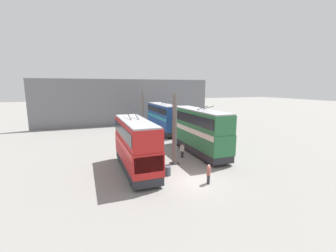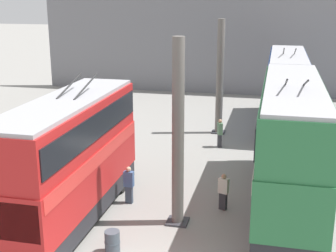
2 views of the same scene
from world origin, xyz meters
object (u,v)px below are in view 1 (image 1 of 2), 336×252
Objects in this scene: bus_left_far at (163,117)px; person_by_left_row at (182,150)px; person_aisle_midway at (152,136)px; oil_drum at (168,171)px; bus_left_near at (199,128)px; person_aisle_foreground at (209,174)px; bus_right_far at (136,143)px; person_by_right_row at (149,154)px.

bus_left_far is 14.25m from person_by_left_row.
oil_drum is (-12.57, 2.19, -0.49)m from person_aisle_midway.
person_by_left_row is (-1.01, 2.57, -2.18)m from bus_left_near.
bus_left_near is 9.08m from person_aisle_foreground.
bus_left_near is 1.20× the size of bus_right_far.
person_aisle_midway is at bearing 27.30° from person_by_left_row.
person_by_left_row is at bearing 128.04° from person_aisle_foreground.
bus_left_near is at bearing 111.98° from person_aisle_foreground.
bus_right_far reaches higher than person_by_right_row.
person_aisle_foreground reaches higher than person_by_left_row.
person_by_right_row is 4.04m from person_by_left_row.
person_by_right_row is (1.96, -1.77, -1.90)m from bus_right_far.
person_by_right_row is 4.09m from oil_drum.
person_by_right_row reaches higher than person_aisle_foreground.
bus_left_far is 21.36m from person_aisle_foreground.
bus_right_far is 5.56× the size of person_aisle_foreground.
bus_left_far is 6.10× the size of person_aisle_midway.
bus_right_far is 3.26m from person_by_right_row.
person_by_right_row reaches higher than oil_drum.
bus_right_far is (-3.27, 8.37, -0.22)m from bus_left_near.
person_aisle_midway reaches higher than person_by_right_row.
bus_left_far reaches higher than person_aisle_foreground.
bus_left_far is 7.02m from person_aisle_midway.
person_aisle_midway is at bearing 27.31° from bus_left_near.
bus_left_far reaches higher than person_aisle_midway.
person_aisle_foreground is at bearing -167.38° from person_by_left_row.
bus_left_near is 6.93× the size of person_by_left_row.
person_by_left_row is at bearing -68.70° from bus_right_far.
person_by_right_row is (-8.56, 2.86, -0.02)m from person_aisle_midway.
person_by_left_row is at bearing 169.49° from bus_left_far.
oil_drum is (-4.01, -0.67, -0.47)m from person_by_right_row.
bus_left_far is at bearing -27.43° from bus_right_far.
person_aisle_foreground is (-8.14, 3.40, -2.14)m from bus_left_near.
bus_left_far reaches higher than oil_drum.
person_by_left_row reaches higher than oil_drum.
bus_right_far is (-16.13, 8.37, -0.04)m from bus_left_far.
bus_left_near is 1.06× the size of bus_left_far.
oil_drum is (-5.32, 5.93, -2.60)m from bus_left_near.
person_by_right_row is at bearing 113.53° from person_by_left_row.
oil_drum is (-2.05, -2.44, -2.37)m from bus_right_far.
bus_right_far is 5.39× the size of person_aisle_midway.
person_aisle_foreground is at bearing 170.80° from bus_left_far.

